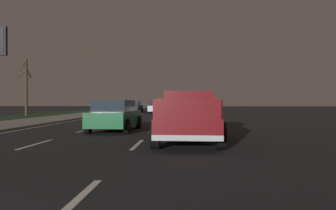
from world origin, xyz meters
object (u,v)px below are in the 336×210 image
bare_tree_far (26,86)px  sedan_silver (185,109)px  sedan_green (115,115)px  sedan_black (134,107)px  pickup_truck (188,116)px  sedan_white (156,107)px

bare_tree_far → sedan_silver: bearing=-92.4°
sedan_green → bare_tree_far: bearing=39.8°
sedan_black → sedan_green: bearing=-172.5°
pickup_truck → bare_tree_far: bare_tree_far is taller
bare_tree_far → pickup_truck: bearing=-139.0°
pickup_truck → sedan_white: pickup_truck is taller
pickup_truck → sedan_white: size_ratio=1.23×
sedan_black → sedan_white: same height
pickup_truck → sedan_silver: size_ratio=1.23×
sedan_black → bare_tree_far: bare_tree_far is taller
sedan_green → sedan_silver: 15.46m
sedan_silver → bare_tree_far: 16.88m
sedan_green → sedan_silver: same height
pickup_truck → sedan_silver: (18.54, 0.02, -0.13)m
sedan_black → sedan_silver: bearing=-146.4°
sedan_white → sedan_silver: bearing=-155.9°
bare_tree_far → sedan_white: bearing=-59.6°
pickup_truck → sedan_green: 5.03m
pickup_truck → sedan_green: size_ratio=1.23×
sedan_white → sedan_green: bearing=-179.7°
pickup_truck → sedan_white: (26.85, 3.74, -0.13)m
sedan_black → sedan_silver: same height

